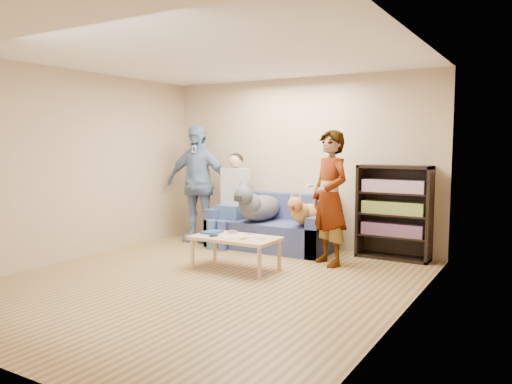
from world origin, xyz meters
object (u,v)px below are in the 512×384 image
Objects in this scene: notebook_blue at (212,232)px; bookshelf at (394,210)px; dog_tan at (306,213)px; coffee_table at (235,240)px; person_seated at (232,196)px; camera_silver at (233,232)px; person_standing_right at (330,198)px; person_standing_left at (197,183)px; sofa at (272,230)px; dog_gray at (258,206)px.

bookshelf reaches higher than notebook_blue.
dog_tan is 1.03× the size of coffee_table.
notebook_blue is at bearing -68.22° from person_seated.
camera_silver is 0.08× the size of bookshelf.
coffee_table is at bearing -45.00° from camera_silver.
person_standing_right is 6.82× the size of notebook_blue.
person_standing_left is at bearing 141.92° from camera_silver.
dog_tan reaches higher than coffee_table.
camera_silver is at bearing -46.80° from person_standing_left.
camera_silver is 0.18m from coffee_table.
notebook_blue is 0.20× the size of bookshelf.
notebook_blue is 0.23× the size of dog_tan.
person_seated is (-0.48, 1.20, 0.34)m from notebook_blue.
person_standing_right is at bearing 41.43° from coffee_table.
bookshelf is (2.45, 0.36, -0.09)m from person_seated.
sofa reaches higher than camera_silver.
notebook_blue is 0.29m from camera_silver.
person_standing_left is at bearing 179.72° from dog_tan.
person_standing_right is at bearing -18.09° from person_standing_left.
camera_silver reaches higher than coffee_table.
dog_gray is at bearing -177.32° from dog_tan.
bookshelf is at bearing -1.93° from person_standing_left.
notebook_blue is 1.35m from sofa.
dog_gray reaches higher than coffee_table.
dog_tan is at bearing 175.73° from person_standing_right.
coffee_table is at bearing -7.13° from notebook_blue.
sofa is 1.29× the size of person_seated.
bookshelf reaches higher than sofa.
person_standing_left is 0.69m from person_seated.
camera_silver is 1.27m from sofa.
person_standing_left is 1.88m from camera_silver.
bookshelf is at bearing 38.37° from notebook_blue.
sofa reaches higher than notebook_blue.
camera_silver is 0.09× the size of dog_gray.
bookshelf is at bearing 7.40° from sofa.
bookshelf is (1.69, 1.49, 0.23)m from camera_silver.
bookshelf is at bearing 45.71° from coffee_table.
camera_silver is at bearing -115.82° from dog_tan.
person_seated is at bearing 173.51° from dog_gray.
dog_gray is at bearing -167.89° from bookshelf.
camera_silver is at bearing 135.00° from coffee_table.
sofa is at bearing -172.60° from bookshelf.
camera_silver is 0.10× the size of dog_tan.
person_standing_right reaches higher than coffee_table.
notebook_blue is 2.36× the size of camera_silver.
sofa is 1.67× the size of dog_tan.
coffee_table is (0.12, -0.12, -0.07)m from camera_silver.
dog_tan is at bearing -0.89° from person_seated.
person_standing_right reaches higher than dog_gray.
person_standing_right is 2.52m from person_standing_left.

